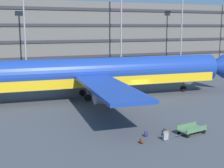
{
  "coord_description": "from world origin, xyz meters",
  "views": [
    {
      "loc": [
        -19.2,
        -36.81,
        9.6
      ],
      "look_at": [
        -5.75,
        -3.45,
        3.0
      ],
      "focal_mm": 49.88,
      "sensor_mm": 36.0,
      "label": 1
    }
  ],
  "objects_px": {
    "suitcase_teal": "(165,136)",
    "airliner": "(92,74)",
    "backpack_silver": "(142,141)",
    "backpack_upright": "(146,134)",
    "backpack_navy": "(164,130)",
    "baggage_cart": "(192,129)",
    "suitcase_red": "(166,134)"
  },
  "relations": [
    {
      "from": "suitcase_teal",
      "to": "airliner",
      "type": "bearing_deg",
      "value": 92.07
    },
    {
      "from": "backpack_silver",
      "to": "backpack_upright",
      "type": "bearing_deg",
      "value": 52.0
    },
    {
      "from": "backpack_navy",
      "to": "backpack_silver",
      "type": "xyz_separation_m",
      "value": [
        -3.24,
        -1.75,
        0.02
      ]
    },
    {
      "from": "baggage_cart",
      "to": "suitcase_red",
      "type": "bearing_deg",
      "value": 165.47
    },
    {
      "from": "suitcase_red",
      "to": "baggage_cart",
      "type": "distance_m",
      "value": 2.44
    },
    {
      "from": "baggage_cart",
      "to": "backpack_upright",
      "type": "bearing_deg",
      "value": 167.73
    },
    {
      "from": "airliner",
      "to": "baggage_cart",
      "type": "relative_size",
      "value": 12.67
    },
    {
      "from": "backpack_silver",
      "to": "suitcase_teal",
      "type": "bearing_deg",
      "value": -1.67
    },
    {
      "from": "backpack_upright",
      "to": "backpack_navy",
      "type": "bearing_deg",
      "value": 8.84
    },
    {
      "from": "airliner",
      "to": "baggage_cart",
      "type": "xyz_separation_m",
      "value": [
        3.75,
        -17.33,
        -2.93
      ]
    },
    {
      "from": "backpack_upright",
      "to": "baggage_cart",
      "type": "distance_m",
      "value": 4.34
    },
    {
      "from": "suitcase_red",
      "to": "backpack_navy",
      "type": "xyz_separation_m",
      "value": [
        0.24,
        0.65,
        0.06
      ]
    },
    {
      "from": "backpack_silver",
      "to": "backpack_navy",
      "type": "bearing_deg",
      "value": 28.34
    },
    {
      "from": "suitcase_teal",
      "to": "baggage_cart",
      "type": "distance_m",
      "value": 3.15
    },
    {
      "from": "airliner",
      "to": "backpack_navy",
      "type": "height_order",
      "value": "airliner"
    },
    {
      "from": "backpack_upright",
      "to": "baggage_cart",
      "type": "height_order",
      "value": "baggage_cart"
    },
    {
      "from": "suitcase_red",
      "to": "baggage_cart",
      "type": "relative_size",
      "value": 0.25
    },
    {
      "from": "airliner",
      "to": "suitcase_teal",
      "type": "distance_m",
      "value": 18.14
    },
    {
      "from": "suitcase_teal",
      "to": "baggage_cart",
      "type": "height_order",
      "value": "suitcase_teal"
    },
    {
      "from": "backpack_upright",
      "to": "backpack_navy",
      "type": "height_order",
      "value": "backpack_upright"
    },
    {
      "from": "airliner",
      "to": "suitcase_red",
      "type": "height_order",
      "value": "airliner"
    },
    {
      "from": "suitcase_red",
      "to": "suitcase_teal",
      "type": "relative_size",
      "value": 0.93
    },
    {
      "from": "backpack_upright",
      "to": "baggage_cart",
      "type": "relative_size",
      "value": 0.17
    },
    {
      "from": "airliner",
      "to": "backpack_navy",
      "type": "bearing_deg",
      "value": -84.17
    },
    {
      "from": "airliner",
      "to": "suitcase_teal",
      "type": "bearing_deg",
      "value": -87.93
    },
    {
      "from": "suitcase_red",
      "to": "backpack_upright",
      "type": "xyz_separation_m",
      "value": [
        -1.9,
        0.31,
        0.12
      ]
    },
    {
      "from": "suitcase_red",
      "to": "suitcase_teal",
      "type": "bearing_deg",
      "value": -123.06
    },
    {
      "from": "suitcase_teal",
      "to": "baggage_cart",
      "type": "bearing_deg",
      "value": 10.2
    },
    {
      "from": "airliner",
      "to": "backpack_navy",
      "type": "relative_size",
      "value": 93.52
    },
    {
      "from": "suitcase_red",
      "to": "backpack_silver",
      "type": "bearing_deg",
      "value": -159.88
    },
    {
      "from": "backpack_upright",
      "to": "backpack_silver",
      "type": "height_order",
      "value": "backpack_upright"
    },
    {
      "from": "suitcase_teal",
      "to": "backpack_upright",
      "type": "relative_size",
      "value": 1.62
    }
  ]
}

